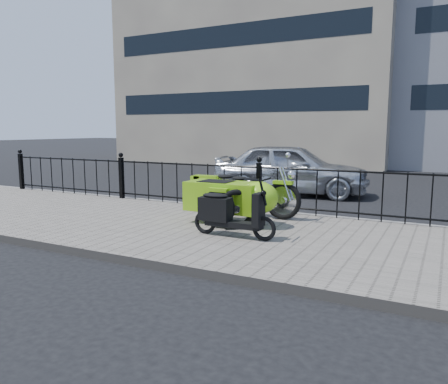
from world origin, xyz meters
The scene contains 9 objects.
ground centered at (0.00, 0.00, 0.00)m, with size 120.00×120.00×0.00m, color black.
sidewalk centered at (0.00, -0.50, 0.06)m, with size 30.00×3.80×0.12m, color #6B655B.
curb centered at (0.00, 1.44, 0.06)m, with size 30.00×0.10×0.12m, color gray.
iron_fence centered at (0.00, 1.30, 0.59)m, with size 14.11×0.11×1.08m.
building_tan centered at (-6.00, 15.99, 6.00)m, with size 14.00×8.01×12.00m.
motorcycle_sidecar centered at (0.09, 0.10, 0.59)m, with size 2.28×1.48×0.98m.
scooter centered at (0.41, -0.85, 0.48)m, with size 1.36×0.40×0.92m.
spare_tire centered at (0.31, -0.36, 0.45)m, with size 0.66×0.66×0.09m, color black.
sedan_car centered at (-0.43, 4.48, 0.69)m, with size 1.63×4.05×1.38m, color silver.
Camera 1 is at (3.34, -6.64, 1.74)m, focal length 35.00 mm.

